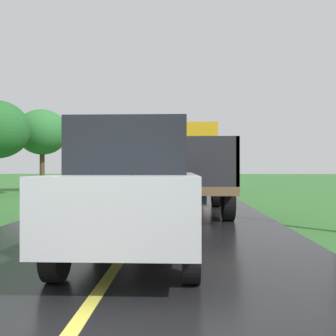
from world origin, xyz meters
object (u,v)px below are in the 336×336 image
(banana_truck_near, at_px, (185,165))
(banana_truck_far, at_px, (181,167))
(roadside_tree_far_left, at_px, (42,132))
(following_car, at_px, (136,189))

(banana_truck_near, distance_m, banana_truck_far, 11.76)
(banana_truck_far, bearing_deg, roadside_tree_far_left, -166.67)
(banana_truck_near, relative_size, following_car, 1.42)
(banana_truck_far, relative_size, following_car, 1.43)
(banana_truck_near, bearing_deg, following_car, -96.68)
(roadside_tree_far_left, relative_size, following_car, 1.18)
(banana_truck_far, xyz_separation_m, roadside_tree_far_left, (-8.16, -1.93, 2.05))
(roadside_tree_far_left, bearing_deg, following_car, -65.12)
(banana_truck_near, distance_m, following_car, 6.55)
(banana_truck_far, relative_size, roadside_tree_far_left, 1.20)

